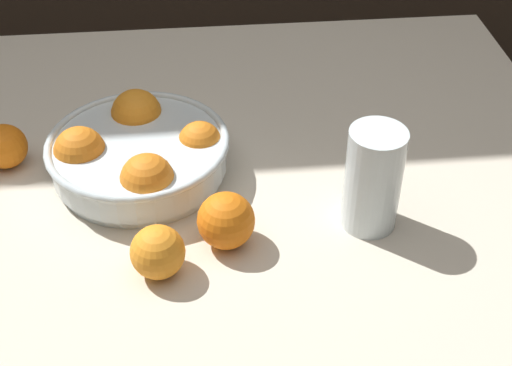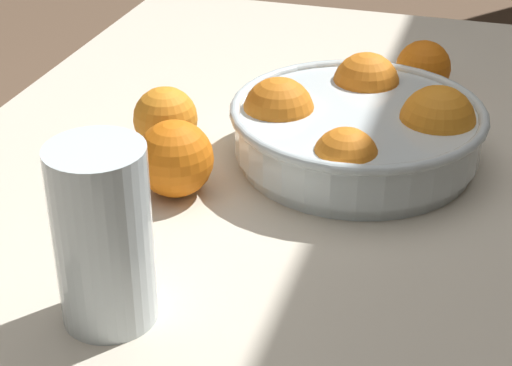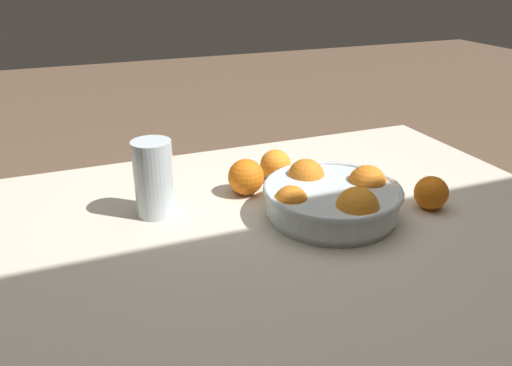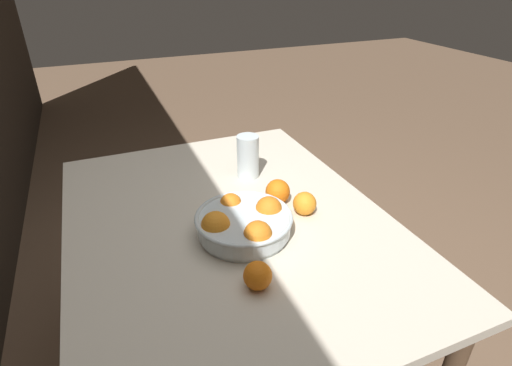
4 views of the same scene
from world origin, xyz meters
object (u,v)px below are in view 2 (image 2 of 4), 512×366
(fruit_bowl, at_px, (357,127))
(orange_loose_front, at_px, (175,159))
(juice_glass, at_px, (104,242))
(orange_loose_near_bowl, at_px, (165,119))
(orange_loose_aside, at_px, (423,68))

(fruit_bowl, bearing_deg, orange_loose_front, -53.07)
(fruit_bowl, xyz_separation_m, juice_glass, (0.33, -0.14, 0.03))
(juice_glass, distance_m, orange_loose_front, 0.21)
(juice_glass, height_order, orange_loose_near_bowl, juice_glass)
(fruit_bowl, bearing_deg, orange_loose_near_bowl, -81.62)
(fruit_bowl, relative_size, orange_loose_near_bowl, 3.82)
(fruit_bowl, relative_size, orange_loose_aside, 3.96)
(orange_loose_aside, bearing_deg, orange_loose_front, -32.26)
(orange_loose_front, distance_m, orange_loose_aside, 0.39)
(orange_loose_aside, bearing_deg, fruit_bowl, -12.21)
(orange_loose_front, bearing_deg, juice_glass, 6.19)
(fruit_bowl, relative_size, juice_glass, 1.77)
(orange_loose_aside, bearing_deg, orange_loose_near_bowl, -47.08)
(fruit_bowl, relative_size, orange_loose_front, 3.48)
(orange_loose_near_bowl, distance_m, orange_loose_front, 0.10)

